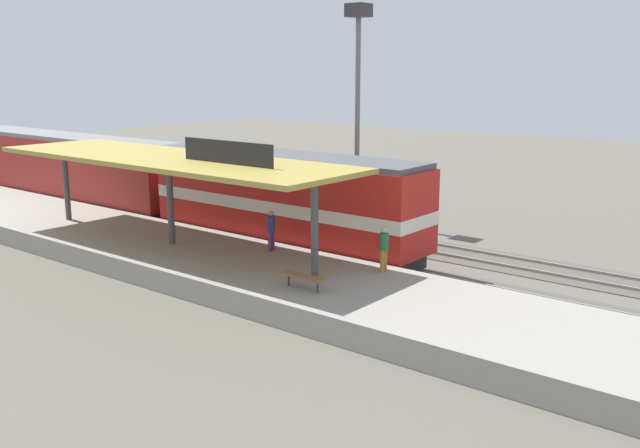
{
  "coord_description": "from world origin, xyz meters",
  "views": [
    {
      "loc": [
        -23.73,
        -23.6,
        8.36
      ],
      "look_at": [
        -1.38,
        -5.67,
        2.0
      ],
      "focal_mm": 39.52,
      "sensor_mm": 36.0,
      "label": 1
    }
  ],
  "objects_px": {
    "light_mast": "(358,67)",
    "person_waiting": "(271,228)",
    "passenger_carriage_front": "(66,169)",
    "freight_car": "(246,183)",
    "locomotive": "(284,201)",
    "person_walking": "(384,247)",
    "platform_bench": "(303,277)"
  },
  "relations": [
    {
      "from": "person_waiting",
      "to": "person_walking",
      "type": "distance_m",
      "value": 5.39
    },
    {
      "from": "freight_car",
      "to": "passenger_carriage_front",
      "type": "bearing_deg",
      "value": 112.67
    },
    {
      "from": "locomotive",
      "to": "person_walking",
      "type": "distance_m",
      "value": 7.54
    },
    {
      "from": "light_mast",
      "to": "person_waiting",
      "type": "xyz_separation_m",
      "value": [
        -10.59,
        -3.27,
        -6.54
      ]
    },
    {
      "from": "passenger_carriage_front",
      "to": "freight_car",
      "type": "bearing_deg",
      "value": -67.33
    },
    {
      "from": "platform_bench",
      "to": "person_walking",
      "type": "xyz_separation_m",
      "value": [
        3.55,
        -0.96,
        0.51
      ]
    },
    {
      "from": "locomotive",
      "to": "passenger_carriage_front",
      "type": "xyz_separation_m",
      "value": [
        0.0,
        18.0,
        -0.1
      ]
    },
    {
      "from": "light_mast",
      "to": "person_walking",
      "type": "bearing_deg",
      "value": -139.83
    },
    {
      "from": "person_waiting",
      "to": "light_mast",
      "type": "bearing_deg",
      "value": 17.16
    },
    {
      "from": "platform_bench",
      "to": "person_waiting",
      "type": "bearing_deg",
      "value": 54.05
    },
    {
      "from": "light_mast",
      "to": "person_waiting",
      "type": "height_order",
      "value": "light_mast"
    },
    {
      "from": "platform_bench",
      "to": "locomotive",
      "type": "bearing_deg",
      "value": 45.71
    },
    {
      "from": "light_mast",
      "to": "locomotive",
      "type": "bearing_deg",
      "value": -168.81
    },
    {
      "from": "platform_bench",
      "to": "freight_car",
      "type": "bearing_deg",
      "value": 51.1
    },
    {
      "from": "freight_car",
      "to": "person_waiting",
      "type": "distance_m",
      "value": 11.43
    },
    {
      "from": "person_walking",
      "to": "platform_bench",
      "type": "bearing_deg",
      "value": 164.89
    },
    {
      "from": "platform_bench",
      "to": "person_walking",
      "type": "height_order",
      "value": "person_walking"
    },
    {
      "from": "passenger_carriage_front",
      "to": "light_mast",
      "type": "xyz_separation_m",
      "value": [
        7.8,
        -16.46,
        6.08
      ]
    },
    {
      "from": "freight_car",
      "to": "person_waiting",
      "type": "xyz_separation_m",
      "value": [
        -7.39,
        -8.72,
        -0.12
      ]
    },
    {
      "from": "person_waiting",
      "to": "platform_bench",
      "type": "bearing_deg",
      "value": -125.95
    },
    {
      "from": "locomotive",
      "to": "freight_car",
      "type": "distance_m",
      "value": 8.38
    },
    {
      "from": "platform_bench",
      "to": "passenger_carriage_front",
      "type": "distance_m",
      "value": 24.9
    },
    {
      "from": "platform_bench",
      "to": "locomotive",
      "type": "relative_size",
      "value": 0.12
    },
    {
      "from": "freight_car",
      "to": "light_mast",
      "type": "height_order",
      "value": "light_mast"
    },
    {
      "from": "passenger_carriage_front",
      "to": "person_walking",
      "type": "distance_m",
      "value": 25.23
    },
    {
      "from": "locomotive",
      "to": "person_walking",
      "type": "xyz_separation_m",
      "value": [
        -2.45,
        -7.11,
        -0.56
      ]
    },
    {
      "from": "locomotive",
      "to": "person_waiting",
      "type": "xyz_separation_m",
      "value": [
        -2.79,
        -1.73,
        -0.56
      ]
    },
    {
      "from": "passenger_carriage_front",
      "to": "freight_car",
      "type": "relative_size",
      "value": 1.67
    },
    {
      "from": "locomotive",
      "to": "passenger_carriage_front",
      "type": "relative_size",
      "value": 0.72
    },
    {
      "from": "platform_bench",
      "to": "person_walking",
      "type": "distance_m",
      "value": 3.71
    },
    {
      "from": "freight_car",
      "to": "light_mast",
      "type": "xyz_separation_m",
      "value": [
        3.2,
        -5.44,
        6.43
      ]
    },
    {
      "from": "passenger_carriage_front",
      "to": "person_waiting",
      "type": "distance_m",
      "value": 19.93
    }
  ]
}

